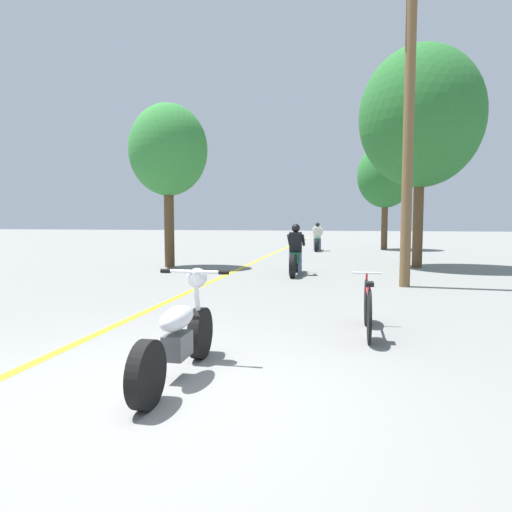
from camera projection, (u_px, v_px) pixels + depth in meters
The scene contains 10 objects.
ground_plane at pixel (159, 394), 4.10m from camera, with size 120.00×120.00×0.00m, color slate.
lane_stripe_center at pixel (253, 263), 16.54m from camera, with size 0.14×48.00×0.01m, color yellow.
utility_pole at pixel (409, 126), 10.35m from camera, with size 1.10×0.24×7.18m.
roadside_tree_right_near at pixel (421, 117), 14.47m from camera, with size 3.88×3.49×7.05m.
roadside_tree_right_far at pixel (386, 176), 23.42m from camera, with size 2.87×2.58×5.47m.
roadside_tree_left at pixel (168, 151), 14.72m from camera, with size 2.57×2.31×5.29m.
motorcycle_foreground at pixel (180, 334), 4.50m from camera, with size 0.77×1.99×1.04m.
motorcycle_rider_lead at pixel (296, 256), 12.87m from camera, with size 0.50×2.01×1.45m.
motorcycle_rider_far at pixel (317, 240), 22.69m from camera, with size 0.50×1.97×1.41m.
bicycle_parked at pixel (368, 307), 6.25m from camera, with size 0.44×1.74×0.80m.
Camera 1 is at (1.64, -3.74, 1.57)m, focal length 32.00 mm.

